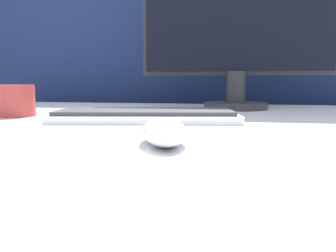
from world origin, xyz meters
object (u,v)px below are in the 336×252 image
at_px(keyboard, 145,115).
at_px(mug, 14,101).
at_px(monitor, 237,7).
at_px(computer_mouse_near, 163,131).

xyz_separation_m(keyboard, mug, (-0.33, 0.04, 0.03)).
bearing_deg(monitor, mug, -148.77).
relative_size(keyboard, mug, 4.44).
bearing_deg(keyboard, computer_mouse_near, -80.17).
height_order(keyboard, mug, mug).
bearing_deg(computer_mouse_near, monitor, 63.56).
distance_m(computer_mouse_near, keyboard, 0.27).
bearing_deg(mug, monitor, 31.23).
height_order(computer_mouse_near, mug, mug).
xyz_separation_m(computer_mouse_near, keyboard, (-0.09, 0.25, -0.01)).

